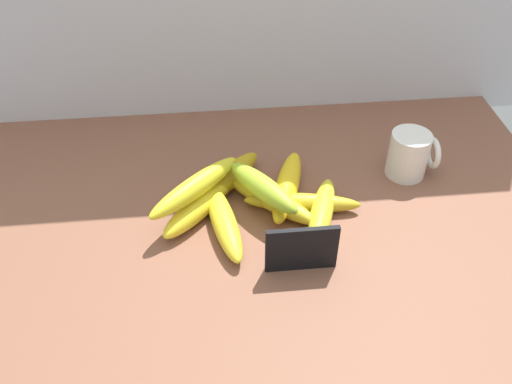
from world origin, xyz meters
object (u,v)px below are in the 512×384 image
(banana_6, at_px, (270,199))
(banana_7, at_px, (263,188))
(banana_1, at_px, (287,186))
(banana_5, at_px, (224,222))
(coffee_mug, at_px, (410,154))
(chalkboard_sign, at_px, (301,250))
(banana_4, at_px, (322,212))
(banana_0, at_px, (302,203))
(banana_2, at_px, (227,179))
(banana_8, at_px, (195,187))
(banana_3, at_px, (199,206))

(banana_6, bearing_deg, banana_7, -138.88)
(banana_1, height_order, banana_5, same)
(coffee_mug, height_order, banana_6, coffee_mug)
(chalkboard_sign, xyz_separation_m, banana_1, (0.00, 0.17, -0.02))
(banana_4, height_order, banana_7, banana_7)
(chalkboard_sign, xyz_separation_m, banana_0, (0.02, 0.13, -0.02))
(chalkboard_sign, distance_m, banana_2, 0.22)
(banana_1, relative_size, banana_5, 1.03)
(coffee_mug, height_order, banana_8, coffee_mug)
(chalkboard_sign, distance_m, banana_3, 0.20)
(banana_0, height_order, banana_2, banana_2)
(banana_6, bearing_deg, banana_4, -27.04)
(banana_5, bearing_deg, banana_0, 14.95)
(banana_1, xyz_separation_m, banana_8, (-0.16, -0.03, 0.04))
(chalkboard_sign, bearing_deg, banana_3, 138.55)
(coffee_mug, xyz_separation_m, banana_1, (-0.23, -0.04, -0.02))
(chalkboard_sign, distance_m, banana_7, 0.14)
(banana_7, bearing_deg, banana_4, -17.04)
(banana_2, xyz_separation_m, banana_4, (0.15, -0.10, -0.00))
(banana_5, relative_size, banana_6, 0.99)
(banana_6, bearing_deg, coffee_mug, 14.50)
(chalkboard_sign, bearing_deg, banana_8, 138.06)
(banana_1, relative_size, banana_8, 0.96)
(banana_0, height_order, banana_1, banana_1)
(banana_1, xyz_separation_m, banana_3, (-0.15, -0.04, 0.00))
(chalkboard_sign, xyz_separation_m, banana_6, (-0.03, 0.14, -0.02))
(chalkboard_sign, bearing_deg, banana_1, 88.80)
(chalkboard_sign, relative_size, banana_0, 0.55)
(banana_2, relative_size, banana_8, 0.89)
(banana_2, bearing_deg, banana_7, -51.58)
(chalkboard_sign, xyz_separation_m, banana_7, (-0.04, 0.13, 0.02))
(banana_3, bearing_deg, banana_4, -9.57)
(banana_6, xyz_separation_m, banana_7, (-0.01, -0.01, 0.04))
(chalkboard_sign, distance_m, banana_0, 0.13)
(banana_0, height_order, banana_5, banana_5)
(banana_1, distance_m, banana_3, 0.16)
(banana_4, xyz_separation_m, banana_7, (-0.10, 0.03, 0.04))
(banana_2, xyz_separation_m, banana_5, (-0.01, -0.11, -0.00))
(banana_1, height_order, banana_4, banana_1)
(banana_5, bearing_deg, banana_2, 83.72)
(banana_2, height_order, banana_4, banana_2)
(chalkboard_sign, xyz_separation_m, banana_5, (-0.11, 0.09, -0.02))
(chalkboard_sign, xyz_separation_m, coffee_mug, (0.23, 0.21, 0.00))
(banana_2, distance_m, banana_3, 0.08)
(banana_0, distance_m, banana_1, 0.05)
(banana_0, relative_size, banana_4, 1.16)
(banana_5, relative_size, banana_7, 1.16)
(banana_4, xyz_separation_m, banana_8, (-0.21, 0.04, 0.04))
(coffee_mug, height_order, banana_0, coffee_mug)
(banana_1, bearing_deg, chalkboard_sign, -91.20)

